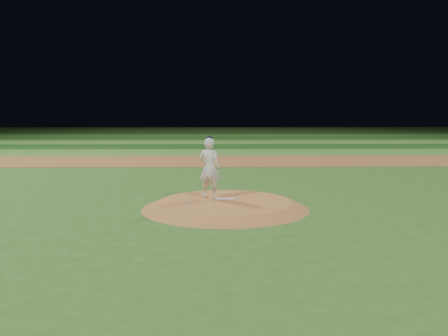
% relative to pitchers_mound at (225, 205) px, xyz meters
% --- Properties ---
extents(ground, '(120.00, 120.00, 0.00)m').
position_rel_pitchers_mound_xyz_m(ground, '(0.00, 0.00, -0.12)').
color(ground, '#2C571C').
rests_on(ground, ground).
extents(infield_dirt_band, '(70.00, 6.00, 0.02)m').
position_rel_pitchers_mound_xyz_m(infield_dirt_band, '(0.00, 14.00, -0.12)').
color(infield_dirt_band, brown).
rests_on(infield_dirt_band, ground).
extents(outfield_stripe_0, '(70.00, 5.00, 0.02)m').
position_rel_pitchers_mound_xyz_m(outfield_stripe_0, '(0.00, 19.50, -0.12)').
color(outfield_stripe_0, '#396E28').
rests_on(outfield_stripe_0, ground).
extents(outfield_stripe_1, '(70.00, 5.00, 0.02)m').
position_rel_pitchers_mound_xyz_m(outfield_stripe_1, '(0.00, 24.50, -0.12)').
color(outfield_stripe_1, '#184115').
rests_on(outfield_stripe_1, ground).
extents(outfield_stripe_2, '(70.00, 5.00, 0.02)m').
position_rel_pitchers_mound_xyz_m(outfield_stripe_2, '(0.00, 29.50, -0.12)').
color(outfield_stripe_2, '#3E7B2C').
rests_on(outfield_stripe_2, ground).
extents(outfield_stripe_3, '(70.00, 5.00, 0.02)m').
position_rel_pitchers_mound_xyz_m(outfield_stripe_3, '(0.00, 34.50, -0.12)').
color(outfield_stripe_3, '#1F4E19').
rests_on(outfield_stripe_3, ground).
extents(outfield_stripe_4, '(70.00, 5.00, 0.02)m').
position_rel_pitchers_mound_xyz_m(outfield_stripe_4, '(0.00, 39.50, -0.12)').
color(outfield_stripe_4, '#2E6825').
rests_on(outfield_stripe_4, ground).
extents(outfield_stripe_5, '(70.00, 5.00, 0.02)m').
position_rel_pitchers_mound_xyz_m(outfield_stripe_5, '(0.00, 44.50, -0.12)').
color(outfield_stripe_5, '#214917').
rests_on(outfield_stripe_5, ground).
extents(pitchers_mound, '(5.50, 5.50, 0.25)m').
position_rel_pitchers_mound_xyz_m(pitchers_mound, '(0.00, 0.00, 0.00)').
color(pitchers_mound, '#A06331').
rests_on(pitchers_mound, ground).
extents(pitching_rubber, '(0.65, 0.18, 0.03)m').
position_rel_pitchers_mound_xyz_m(pitching_rubber, '(-0.00, 0.35, 0.14)').
color(pitching_rubber, silver).
rests_on(pitching_rubber, pitchers_mound).
extents(rosin_bag, '(0.11, 0.11, 0.06)m').
position_rel_pitchers_mound_xyz_m(rosin_bag, '(-1.18, -0.15, 0.15)').
color(rosin_bag, silver).
rests_on(rosin_bag, pitchers_mound).
extents(pitcher_on_mound, '(0.88, 0.74, 2.12)m').
position_rel_pitchers_mound_xyz_m(pitcher_on_mound, '(-0.52, 0.56, 1.17)').
color(pitcher_on_mound, white).
rests_on(pitcher_on_mound, pitchers_mound).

